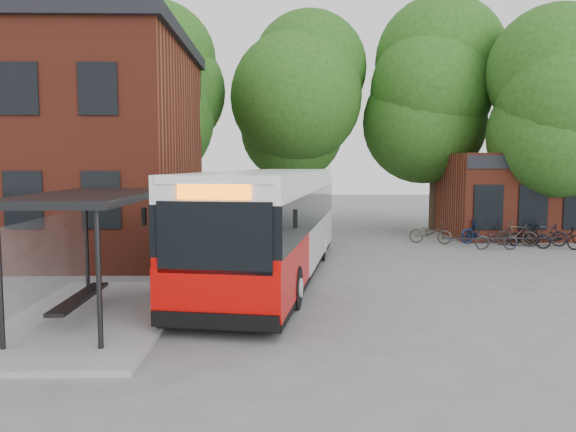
{
  "coord_description": "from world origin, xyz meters",
  "views": [
    {
      "loc": [
        -0.33,
        -13.52,
        3.53
      ],
      "look_at": [
        -0.02,
        2.77,
        2.0
      ],
      "focal_mm": 35.0,
      "sensor_mm": 36.0,
      "label": 1
    }
  ],
  "objects_px": {
    "bicycle_0": "(430,233)",
    "bicycle_6": "(559,238)",
    "bicycle_4": "(525,235)",
    "bicycle_5": "(516,234)",
    "bicycle_7": "(546,234)",
    "bicycle_3": "(478,232)",
    "bicycle_2": "(496,239)",
    "city_bus": "(273,225)",
    "bus_shelter": "(92,256)"
  },
  "relations": [
    {
      "from": "bicycle_0",
      "to": "bicycle_6",
      "type": "relative_size",
      "value": 1.02
    },
    {
      "from": "bicycle_4",
      "to": "bicycle_5",
      "type": "distance_m",
      "value": 0.47
    },
    {
      "from": "bicycle_6",
      "to": "bicycle_7",
      "type": "relative_size",
      "value": 1.07
    },
    {
      "from": "bicycle_4",
      "to": "bicycle_6",
      "type": "xyz_separation_m",
      "value": [
        0.91,
        -1.17,
        0.03
      ]
    },
    {
      "from": "bicycle_6",
      "to": "bicycle_0",
      "type": "bearing_deg",
      "value": 87.93
    },
    {
      "from": "bicycle_3",
      "to": "bicycle_2",
      "type": "bearing_deg",
      "value": 166.86
    },
    {
      "from": "bicycle_4",
      "to": "bicycle_5",
      "type": "bearing_deg",
      "value": 91.5
    },
    {
      "from": "city_bus",
      "to": "bicycle_5",
      "type": "height_order",
      "value": "city_bus"
    },
    {
      "from": "bicycle_2",
      "to": "bicycle_6",
      "type": "relative_size",
      "value": 0.96
    },
    {
      "from": "bus_shelter",
      "to": "bicycle_0",
      "type": "distance_m",
      "value": 16.22
    },
    {
      "from": "city_bus",
      "to": "bicycle_4",
      "type": "distance_m",
      "value": 12.75
    },
    {
      "from": "bicycle_7",
      "to": "bicycle_2",
      "type": "bearing_deg",
      "value": 134.32
    },
    {
      "from": "bicycle_5",
      "to": "bicycle_4",
      "type": "bearing_deg",
      "value": -45.75
    },
    {
      "from": "bus_shelter",
      "to": "bicycle_0",
      "type": "bearing_deg",
      "value": 47.48
    },
    {
      "from": "bus_shelter",
      "to": "city_bus",
      "type": "relative_size",
      "value": 0.54
    },
    {
      "from": "bus_shelter",
      "to": "bicycle_6",
      "type": "relative_size",
      "value": 3.86
    },
    {
      "from": "bicycle_2",
      "to": "bicycle_5",
      "type": "distance_m",
      "value": 1.67
    },
    {
      "from": "bicycle_3",
      "to": "bicycle_4",
      "type": "height_order",
      "value": "bicycle_3"
    },
    {
      "from": "bicycle_7",
      "to": "bicycle_6",
      "type": "bearing_deg",
      "value": -152.78
    },
    {
      "from": "bicycle_2",
      "to": "bicycle_6",
      "type": "height_order",
      "value": "bicycle_6"
    },
    {
      "from": "city_bus",
      "to": "bicycle_2",
      "type": "distance_m",
      "value": 10.65
    },
    {
      "from": "bus_shelter",
      "to": "city_bus",
      "type": "distance_m",
      "value": 6.2
    },
    {
      "from": "bicycle_2",
      "to": "bus_shelter",
      "type": "bearing_deg",
      "value": 128.22
    },
    {
      "from": "city_bus",
      "to": "bicycle_0",
      "type": "distance_m",
      "value": 10.07
    },
    {
      "from": "bicycle_5",
      "to": "bicycle_6",
      "type": "distance_m",
      "value": 1.68
    },
    {
      "from": "bicycle_4",
      "to": "bicycle_5",
      "type": "xyz_separation_m",
      "value": [
        -0.44,
        -0.16,
        0.06
      ]
    },
    {
      "from": "city_bus",
      "to": "bicycle_0",
      "type": "xyz_separation_m",
      "value": [
        6.91,
        7.23,
        -1.17
      ]
    },
    {
      "from": "bicycle_3",
      "to": "bus_shelter",
      "type": "bearing_deg",
      "value": 117.4
    },
    {
      "from": "city_bus",
      "to": "bicycle_6",
      "type": "relative_size",
      "value": 7.17
    },
    {
      "from": "bus_shelter",
      "to": "bicycle_6",
      "type": "distance_m",
      "value": 18.78
    },
    {
      "from": "bicycle_5",
      "to": "bicycle_7",
      "type": "bearing_deg",
      "value": -67.76
    },
    {
      "from": "bus_shelter",
      "to": "city_bus",
      "type": "height_order",
      "value": "city_bus"
    },
    {
      "from": "bus_shelter",
      "to": "bicycle_5",
      "type": "height_order",
      "value": "bus_shelter"
    },
    {
      "from": "bicycle_0",
      "to": "bicycle_7",
      "type": "relative_size",
      "value": 1.09
    },
    {
      "from": "city_bus",
      "to": "bicycle_3",
      "type": "xyz_separation_m",
      "value": [
        9.05,
        7.25,
        -1.12
      ]
    },
    {
      "from": "bus_shelter",
      "to": "bicycle_0",
      "type": "relative_size",
      "value": 3.81
    },
    {
      "from": "bicycle_3",
      "to": "bicycle_6",
      "type": "xyz_separation_m",
      "value": [
        2.7,
        -1.83,
        -0.05
      ]
    },
    {
      "from": "bus_shelter",
      "to": "bicycle_4",
      "type": "height_order",
      "value": "bus_shelter"
    },
    {
      "from": "city_bus",
      "to": "bicycle_2",
      "type": "relative_size",
      "value": 7.45
    },
    {
      "from": "bus_shelter",
      "to": "bicycle_7",
      "type": "distance_m",
      "value": 19.25
    },
    {
      "from": "bicycle_2",
      "to": "bicycle_4",
      "type": "distance_m",
      "value": 2.12
    },
    {
      "from": "bicycle_4",
      "to": "bicycle_7",
      "type": "xyz_separation_m",
      "value": [
        0.83,
        -0.2,
        0.06
      ]
    },
    {
      "from": "bicycle_6",
      "to": "bicycle_5",
      "type": "bearing_deg",
      "value": 71.46
    },
    {
      "from": "bicycle_4",
      "to": "bicycle_5",
      "type": "height_order",
      "value": "bicycle_5"
    },
    {
      "from": "bicycle_3",
      "to": "bicycle_4",
      "type": "relative_size",
      "value": 1.02
    },
    {
      "from": "bicycle_4",
      "to": "bus_shelter",
      "type": "bearing_deg",
      "value": 108.29
    },
    {
      "from": "bicycle_2",
      "to": "bicycle_6",
      "type": "xyz_separation_m",
      "value": [
        2.63,
        0.06,
        0.02
      ]
    },
    {
      "from": "bicycle_3",
      "to": "bicycle_6",
      "type": "relative_size",
      "value": 0.97
    },
    {
      "from": "bicycle_2",
      "to": "bicycle_7",
      "type": "relative_size",
      "value": 1.03
    },
    {
      "from": "bicycle_2",
      "to": "bicycle_4",
      "type": "xyz_separation_m",
      "value": [
        1.72,
        1.23,
        -0.01
      ]
    }
  ]
}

